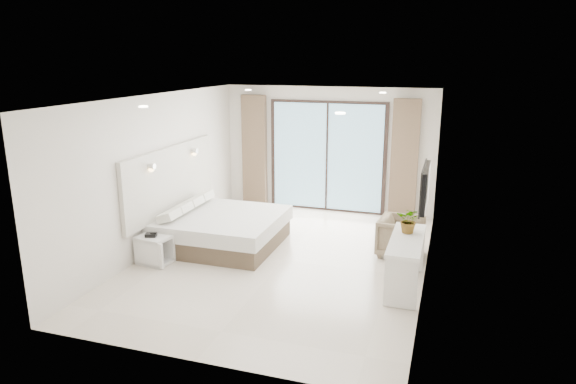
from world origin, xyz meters
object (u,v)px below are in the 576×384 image
bed (221,229)px  armchair (401,235)px  nightstand (155,250)px  console_desk (406,252)px

bed → armchair: 3.17m
nightstand → armchair: bearing=31.3°
bed → armchair: bearing=8.7°
nightstand → console_desk: size_ratio=0.38×
armchair → nightstand: bearing=118.0°
nightstand → console_desk: console_desk is taller
bed → nightstand: (-0.68, -1.11, -0.07)m
console_desk → nightstand: bearing=-175.6°
nightstand → armchair: armchair is taller
console_desk → armchair: size_ratio=2.00×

